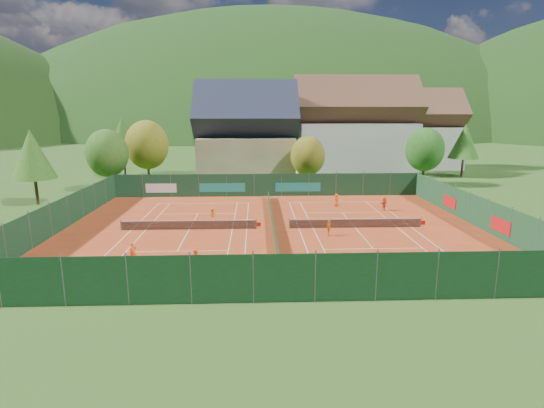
% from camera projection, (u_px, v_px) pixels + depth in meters
% --- Properties ---
extents(ground, '(600.00, 600.00, 0.00)m').
position_uv_depth(ground, '(273.00, 229.00, 40.75)').
color(ground, '#264A17').
rests_on(ground, ground).
extents(clay_pad, '(40.00, 32.00, 0.01)m').
position_uv_depth(clay_pad, '(273.00, 229.00, 40.74)').
color(clay_pad, '#9F3617').
rests_on(clay_pad, ground).
extents(court_markings_left, '(11.03, 23.83, 0.00)m').
position_uv_depth(court_markings_left, '(189.00, 230.00, 40.43)').
color(court_markings_left, white).
rests_on(court_markings_left, ground).
extents(court_markings_right, '(11.03, 23.83, 0.00)m').
position_uv_depth(court_markings_right, '(355.00, 228.00, 41.05)').
color(court_markings_right, white).
rests_on(court_markings_right, ground).
extents(tennis_net_left, '(13.30, 0.10, 1.02)m').
position_uv_depth(tennis_net_left, '(191.00, 225.00, 40.33)').
color(tennis_net_left, '#59595B').
rests_on(tennis_net_left, ground).
extents(tennis_net_right, '(13.30, 0.10, 1.02)m').
position_uv_depth(tennis_net_right, '(357.00, 223.00, 40.95)').
color(tennis_net_right, '#59595B').
rests_on(tennis_net_right, ground).
extents(court_divider, '(0.03, 28.80, 1.00)m').
position_uv_depth(court_divider, '(273.00, 224.00, 40.64)').
color(court_divider, '#13341C').
rests_on(court_divider, ground).
extents(fence_north, '(40.00, 0.10, 3.00)m').
position_uv_depth(fence_north, '(264.00, 185.00, 56.02)').
color(fence_north, '#153B23').
rests_on(fence_north, ground).
extents(fence_south, '(40.00, 0.04, 3.00)m').
position_uv_depth(fence_south, '(284.00, 278.00, 24.81)').
color(fence_south, '#123219').
rests_on(fence_south, ground).
extents(fence_west, '(0.04, 32.00, 3.00)m').
position_uv_depth(fence_west, '(60.00, 216.00, 39.64)').
color(fence_west, '#153B21').
rests_on(fence_west, ground).
extents(fence_east, '(0.09, 32.00, 3.00)m').
position_uv_depth(fence_east, '(478.00, 212.00, 41.26)').
color(fence_east, '#153C21').
rests_on(fence_east, ground).
extents(chalet, '(16.20, 12.00, 16.00)m').
position_uv_depth(chalet, '(247.00, 139.00, 68.48)').
color(chalet, beige).
rests_on(chalet, ground).
extents(hotel_block_a, '(21.60, 11.00, 17.25)m').
position_uv_depth(hotel_block_a, '(355.00, 132.00, 74.92)').
color(hotel_block_a, silver).
rests_on(hotel_block_a, ground).
extents(hotel_block_b, '(17.28, 10.00, 15.50)m').
position_uv_depth(hotel_block_b, '(415.00, 134.00, 83.44)').
color(hotel_block_b, silver).
rests_on(hotel_block_b, ground).
extents(tree_west_front, '(5.72, 5.72, 8.69)m').
position_uv_depth(tree_west_front, '(107.00, 153.00, 58.25)').
color(tree_west_front, '#4A2B1A').
rests_on(tree_west_front, ground).
extents(tree_west_mid, '(6.44, 6.44, 9.78)m').
position_uv_depth(tree_west_mid, '(147.00, 145.00, 64.11)').
color(tree_west_mid, '#4C351B').
rests_on(tree_west_mid, ground).
extents(tree_west_back, '(5.60, 5.60, 10.00)m').
position_uv_depth(tree_west_back, '(123.00, 137.00, 71.54)').
color(tree_west_back, '#482A1A').
rests_on(tree_west_back, ground).
extents(tree_center, '(5.01, 5.01, 7.60)m').
position_uv_depth(tree_center, '(308.00, 156.00, 61.44)').
color(tree_center, '#4C2E1B').
rests_on(tree_center, ground).
extents(tree_east_front, '(5.72, 5.72, 8.69)m').
position_uv_depth(tree_east_front, '(425.00, 150.00, 63.95)').
color(tree_east_front, '#452C18').
rests_on(tree_east_front, ground).
extents(tree_east_mid, '(5.04, 5.04, 9.00)m').
position_uv_depth(tree_east_mid, '(465.00, 141.00, 72.01)').
color(tree_east_mid, '#472819').
rests_on(tree_east_mid, ground).
extents(tree_west_side, '(5.04, 5.04, 9.00)m').
position_uv_depth(tree_west_side, '(32.00, 154.00, 50.06)').
color(tree_west_side, '#472B19').
rests_on(tree_west_side, ground).
extents(tree_east_back, '(7.15, 7.15, 10.86)m').
position_uv_depth(tree_east_back, '(402.00, 135.00, 79.35)').
color(tree_east_back, '#4E2E1B').
rests_on(tree_east_back, ground).
extents(mountain_backdrop, '(820.00, 530.00, 242.00)m').
position_uv_depth(mountain_backdrop, '(301.00, 190.00, 278.23)').
color(mountain_backdrop, black).
rests_on(mountain_backdrop, ground).
extents(ball_hopper, '(0.34, 0.34, 0.80)m').
position_uv_depth(ball_hopper, '(446.00, 259.00, 30.88)').
color(ball_hopper, slate).
rests_on(ball_hopper, ground).
extents(loose_ball_0, '(0.07, 0.07, 0.07)m').
position_uv_depth(loose_ball_0, '(190.00, 250.00, 34.38)').
color(loose_ball_0, '#CCD833').
rests_on(loose_ball_0, ground).
extents(loose_ball_1, '(0.07, 0.07, 0.07)m').
position_uv_depth(loose_ball_1, '(355.00, 263.00, 31.43)').
color(loose_ball_1, '#CCD833').
rests_on(loose_ball_1, ground).
extents(player_left_near, '(0.66, 0.59, 1.53)m').
position_uv_depth(player_left_near, '(133.00, 252.00, 31.56)').
color(player_left_near, '#F75815').
rests_on(player_left_near, ground).
extents(player_left_mid, '(0.82, 0.74, 1.39)m').
position_uv_depth(player_left_mid, '(196.00, 259.00, 30.28)').
color(player_left_mid, '#F95916').
rests_on(player_left_mid, ground).
extents(player_left_far, '(0.92, 0.65, 1.29)m').
position_uv_depth(player_left_far, '(212.00, 214.00, 43.79)').
color(player_left_far, orange).
rests_on(player_left_far, ground).
extents(player_right_near, '(0.69, 0.92, 1.45)m').
position_uv_depth(player_right_near, '(329.00, 228.00, 38.32)').
color(player_right_near, orange).
rests_on(player_right_near, ground).
extents(player_right_far_a, '(0.88, 0.81, 1.50)m').
position_uv_depth(player_right_far_a, '(336.00, 200.00, 50.26)').
color(player_right_far_a, '#F14F15').
rests_on(player_right_far_a, ground).
extents(player_right_far_b, '(1.41, 1.26, 1.55)m').
position_uv_depth(player_right_far_b, '(384.00, 204.00, 48.07)').
color(player_right_far_b, '#F14A15').
rests_on(player_right_far_b, ground).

